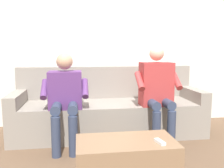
% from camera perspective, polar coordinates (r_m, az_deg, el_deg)
% --- Properties ---
extents(ground_plane, '(8.00, 8.00, 0.00)m').
position_cam_1_polar(ground_plane, '(2.77, 1.17, -16.17)').
color(ground_plane, brown).
extents(back_wall, '(4.78, 0.06, 2.53)m').
position_cam_1_polar(back_wall, '(3.74, -1.84, 10.01)').
color(back_wall, silver).
rests_on(back_wall, ground).
extents(couch, '(2.50, 0.80, 0.90)m').
position_cam_1_polar(couch, '(3.35, -0.83, -6.40)').
color(couch, gray).
rests_on(couch, ground).
extents(coffee_table, '(0.88, 0.47, 0.35)m').
position_cam_1_polar(coffee_table, '(2.25, 3.32, -17.24)').
color(coffee_table, '#8C6B4C').
rests_on(coffee_table, ground).
extents(person_left_seated, '(0.54, 0.51, 1.18)m').
position_cam_1_polar(person_left_seated, '(3.04, 10.59, -0.92)').
color(person_left_seated, '#B23838').
rests_on(person_left_seated, ground).
extents(person_right_seated, '(0.54, 0.59, 1.10)m').
position_cam_1_polar(person_right_seated, '(2.89, -10.98, -2.25)').
color(person_right_seated, '#5B3370').
rests_on(person_right_seated, ground).
extents(remote_white, '(0.07, 0.13, 0.03)m').
position_cam_1_polar(remote_white, '(2.16, 11.19, -13.19)').
color(remote_white, white).
rests_on(remote_white, coffee_table).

